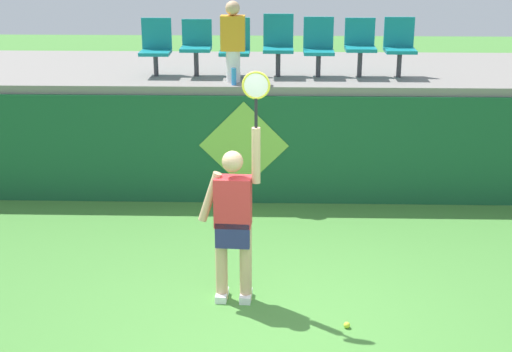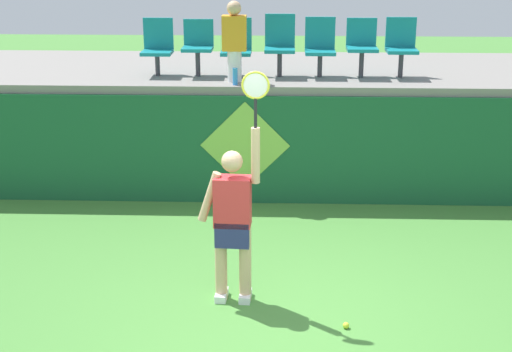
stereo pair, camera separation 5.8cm
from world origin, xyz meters
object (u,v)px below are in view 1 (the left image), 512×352
Objects in this scene: tennis_player at (234,218)px; tennis_ball at (347,325)px; stadium_chair_1 at (196,44)px; stadium_chair_2 at (235,45)px; stadium_chair_4 at (319,45)px; stadium_chair_6 at (399,44)px; water_bottle at (234,76)px; stadium_chair_5 at (360,44)px; stadium_chair_3 at (278,43)px; stadium_chair_0 at (156,45)px; spectator_0 at (233,40)px.

tennis_player is 37.80× the size of tennis_ball.
stadium_chair_2 is at bearing 0.99° from stadium_chair_1.
stadium_chair_6 is at bearing -0.16° from stadium_chair_4.
water_bottle is at bearing 93.06° from tennis_player.
stadium_chair_5 reaches higher than water_bottle.
stadium_chair_4 is at bearing 29.50° from water_bottle.
tennis_player is 4.02m from stadium_chair_1.
stadium_chair_3 reaches higher than stadium_chair_6.
water_bottle is 0.28× the size of stadium_chair_4.
water_bottle is 1.40m from stadium_chair_0.
stadium_chair_2 is 0.98× the size of stadium_chair_6.
stadium_chair_2 is 0.94× the size of stadium_chair_3.
stadium_chair_5 is at bearing 83.66° from tennis_ball.
stadium_chair_3 is (-0.71, 4.34, 2.15)m from tennis_ball.
stadium_chair_0 reaches higher than tennis_player.
water_bottle is (-1.33, 3.66, 1.78)m from tennis_ball.
water_bottle is at bearing 109.93° from tennis_ball.
stadium_chair_4 is at bearing -0.02° from stadium_chair_2.
stadium_chair_3 is 0.79m from spectator_0.
stadium_chair_5 is (1.83, -0.01, 0.04)m from stadium_chair_2.
stadium_chair_0 is (-1.18, 0.68, 0.32)m from water_bottle.
stadium_chair_3 is 1.19m from stadium_chair_5.
tennis_player is 4.09m from stadium_chair_4.
tennis_player is 2.94× the size of stadium_chair_4.
spectator_0 reaches higher than water_bottle.
tennis_player is 3.99m from stadium_chair_3.
tennis_player is at bearing -70.31° from stadium_chair_0.
tennis_ball is 5.44m from stadium_chair_0.
spectator_0 reaches higher than tennis_player.
stadium_chair_1 is (-0.75, 3.76, 1.21)m from tennis_player.
tennis_player is at bearing -113.62° from stadium_chair_5.
stadium_chair_2 is 0.48m from spectator_0.
stadium_chair_3 is at bearing 179.95° from stadium_chair_4.
stadium_chair_2 reaches higher than tennis_player.
water_bottle is at bearing -29.94° from stadium_chair_0.
stadium_chair_6 reaches higher than stadium_chair_2.
stadium_chair_0 is 0.99× the size of stadium_chair_2.
stadium_chair_1 is 0.71× the size of spectator_0.
stadium_chair_3 is (1.80, 0.00, 0.05)m from stadium_chair_0.
stadium_chair_3 is (0.62, 0.68, 0.37)m from water_bottle.
spectator_0 reaches higher than stadium_chair_0.
water_bottle is 1.96m from stadium_chair_5.
stadium_chair_6 is (2.22, 3.77, 1.22)m from tennis_player.
tennis_player is at bearing -96.82° from stadium_chair_3.
stadium_chair_4 reaches higher than tennis_ball.
stadium_chair_5 is at bearing 66.38° from tennis_player.
spectator_0 is (-0.02, 0.23, 0.48)m from water_bottle.
stadium_chair_1 is 0.95× the size of stadium_chair_4.
stadium_chair_5 reaches higher than stadium_chair_0.
stadium_chair_0 reaches higher than stadium_chair_1.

